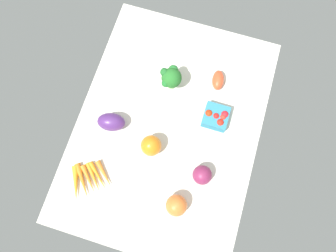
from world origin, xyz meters
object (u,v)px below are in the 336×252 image
carrot_bunch (89,179)px  roma_tomato (218,80)px  bell_pepper_orange (151,146)px  heirloom_tomato_orange (176,205)px  broccoli_head (171,77)px  eggplant (111,122)px  berry_basket (216,117)px  red_onion_near_basket (202,175)px

carrot_bunch → roma_tomato: size_ratio=2.09×
roma_tomato → bell_pepper_orange: bearing=142.8°
carrot_bunch → heirloom_tomato_orange: bearing=90.9°
carrot_bunch → broccoli_head: (-49.03, 19.74, 7.04)cm
eggplant → heirloom_tomato_orange: size_ratio=1.39×
berry_basket → bell_pepper_orange: (19.78, -22.07, 1.54)cm
bell_pepper_orange → carrot_bunch: size_ratio=0.48×
berry_basket → roma_tomato: size_ratio=1.12×
broccoli_head → roma_tomato: broccoli_head is taller
red_onion_near_basket → eggplant: red_onion_near_basket is taller
berry_basket → heirloom_tomato_orange: 39.49cm
berry_basket → carrot_bunch: 57.98cm
eggplant → bell_pepper_orange: bell_pepper_orange is taller
bell_pepper_orange → carrot_bunch: bell_pepper_orange is taller
red_onion_near_basket → broccoli_head: bearing=-145.9°
red_onion_near_basket → broccoli_head: (-34.32, -23.21, 4.34)cm
roma_tomato → broccoli_head: bearing=100.5°
broccoli_head → roma_tomato: 21.17cm
eggplant → heirloom_tomato_orange: heirloom_tomato_orange is taller
berry_basket → heirloom_tomato_orange: (39.06, -5.69, 1.14)cm
berry_basket → heirloom_tomato_orange: bearing=-8.3°
berry_basket → eggplant: (15.01, -40.93, 0.76)cm
red_onion_near_basket → roma_tomato: 41.69cm
eggplant → bell_pepper_orange: 19.46cm
bell_pepper_orange → broccoli_head: bearing=-179.1°
heirloom_tomato_orange → bell_pepper_orange: 25.31cm
carrot_bunch → roma_tomato: (-56.17, 38.84, 1.35)cm
eggplant → broccoli_head: broccoli_head is taller
eggplant → roma_tomato: (-31.51, 37.52, -1.25)cm
roma_tomato → carrot_bunch: bearing=135.4°
bell_pepper_orange → broccoli_head: 29.37cm
berry_basket → heirloom_tomato_orange: size_ratio=1.21×
bell_pepper_orange → roma_tomato: (-36.28, 18.67, -2.03)cm
carrot_bunch → broccoli_head: bearing=158.1°
red_onion_near_basket → eggplant: (-9.95, -41.63, -0.10)cm
eggplant → bell_pepper_orange: size_ratio=1.27×
bell_pepper_orange → eggplant: bearing=-104.2°
bell_pepper_orange → roma_tomato: 40.85cm
heirloom_tomato_orange → broccoli_head: (-48.42, -16.82, 4.06)cm
heirloom_tomato_orange → carrot_bunch: (0.60, -36.55, -2.98)cm
bell_pepper_orange → heirloom_tomato_orange: bearing=40.3°
carrot_bunch → roma_tomato: bearing=145.3°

